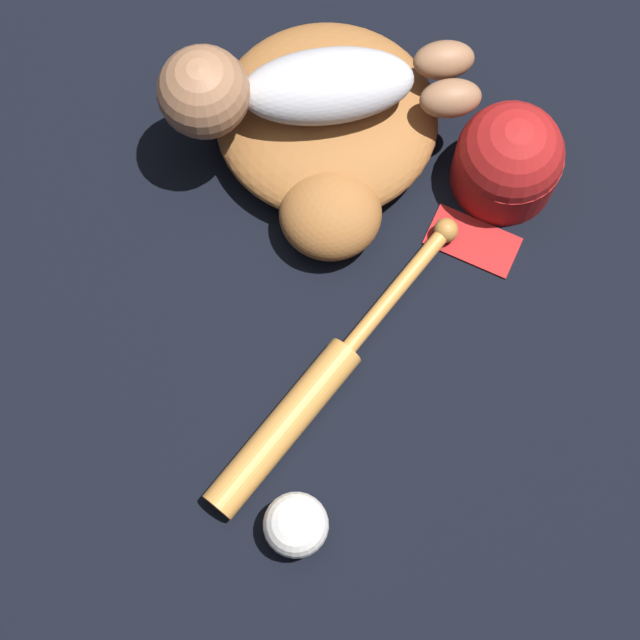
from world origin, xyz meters
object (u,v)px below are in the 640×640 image
object	(u,v)px
baseball	(296,525)
baseball_cap	(508,161)
baseball_bat	(308,397)
baby_figure	(288,88)
baseball_glove	(327,134)

from	to	relation	value
baseball	baseball_cap	distance (m)	0.53
baseball	baseball_bat	bearing A→B (deg)	-104.43
baby_figure	baseball_cap	bearing A→B (deg)	158.41
baseball_glove	baby_figure	bearing A→B (deg)	-28.51
baseball_bat	baseball	xyz separation A→B (m)	(0.04, 0.15, 0.02)
baseball_cap	baseball_glove	bearing A→B (deg)	-20.09
baseball_glove	baseball_bat	xyz separation A→B (m)	(0.08, 0.33, -0.02)
baseball	baby_figure	bearing A→B (deg)	-98.28
baseball_glove	baseball	world-z (taller)	baseball_glove
baby_figure	baseball	world-z (taller)	baby_figure
baseball_bat	baseball_glove	bearing A→B (deg)	-103.43
baseball_bat	baseball	bearing A→B (deg)	75.57
baby_figure	baseball_cap	world-z (taller)	baby_figure
baby_figure	baseball_glove	bearing A→B (deg)	151.49
baseball_glove	baseball_cap	world-z (taller)	baseball_cap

